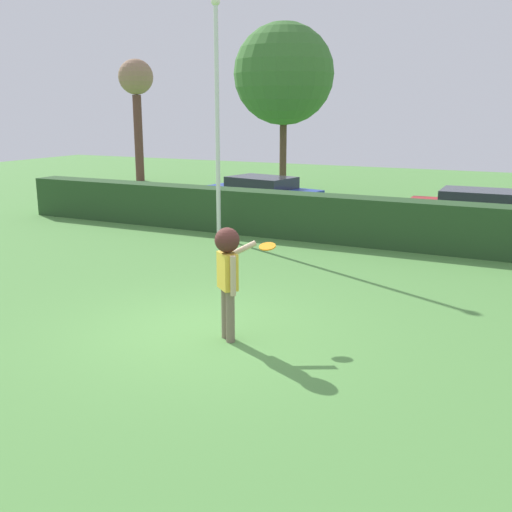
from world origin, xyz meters
name	(u,v)px	position (x,y,z in m)	size (l,w,h in m)	color
ground_plane	(205,331)	(0.00, 0.00, 0.00)	(60.00, 60.00, 0.00)	#569245
person	(228,267)	(0.52, -0.14, 1.20)	(0.46, 0.83, 1.81)	#7B6758
frisbee	(267,246)	(0.81, 0.69, 1.38)	(0.28, 0.27, 0.09)	orange
lamppost	(217,111)	(-3.45, 6.53, 3.53)	(0.24, 0.24, 6.42)	silver
hedge_row	(348,220)	(0.00, 7.61, 0.64)	(22.04, 0.90, 1.28)	#294925
parked_car_blue	(262,193)	(-4.37, 11.22, 0.69)	(4.45, 2.49, 1.25)	#263FA5
parked_car_red	(479,209)	(3.02, 10.83, 0.69)	(4.22, 1.85, 1.25)	#B21E1E
oak_tree	(284,74)	(-5.75, 16.24, 5.02)	(4.24, 4.24, 7.15)	brown
bare_elm_tree	(136,85)	(-14.19, 17.21, 4.74)	(1.73, 1.73, 6.02)	brown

